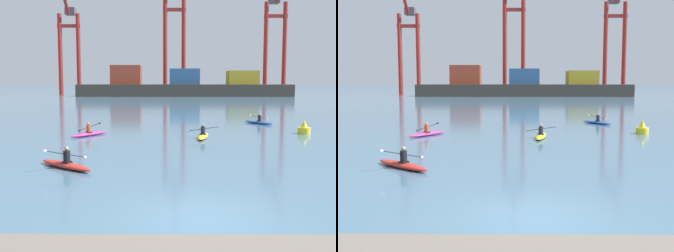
% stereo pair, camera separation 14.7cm
% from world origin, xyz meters
% --- Properties ---
extents(ground_plane, '(800.00, 800.00, 0.00)m').
position_xyz_m(ground_plane, '(0.00, 0.00, 0.00)').
color(ground_plane, '#476B84').
extents(container_barge, '(54.61, 9.33, 7.95)m').
position_xyz_m(container_barge, '(2.23, 96.20, 2.56)').
color(container_barge, '#38332D').
rests_on(container_barge, ground).
extents(gantry_crane_west, '(6.35, 16.76, 33.39)m').
position_xyz_m(gantry_crane_west, '(-29.33, 105.55, 15.88)').
color(gantry_crane_west, maroon).
rests_on(gantry_crane_west, ground).
extents(gantry_crane_west_mid, '(6.38, 19.26, 36.34)m').
position_xyz_m(gantry_crane_west_mid, '(0.21, 105.44, 18.57)').
color(gantry_crane_west_mid, maroon).
rests_on(gantry_crane_west_mid, ground).
extents(gantry_crane_east_mid, '(6.47, 17.84, 33.15)m').
position_xyz_m(gantry_crane_east_mid, '(28.42, 105.67, 17.26)').
color(gantry_crane_east_mid, maroon).
rests_on(gantry_crane_east_mid, ground).
extents(channel_buoy, '(0.90, 0.90, 1.00)m').
position_xyz_m(channel_buoy, '(8.76, 18.36, 0.36)').
color(channel_buoy, yellow).
rests_on(channel_buoy, ground).
extents(kayak_yellow, '(2.24, 3.45, 0.95)m').
position_xyz_m(kayak_yellow, '(1.33, 16.05, 0.17)').
color(kayak_yellow, yellow).
rests_on(kayak_yellow, ground).
extents(kayak_red, '(2.98, 2.66, 0.96)m').
position_xyz_m(kayak_red, '(-5.35, 6.40, 0.17)').
color(kayak_red, red).
rests_on(kayak_red, ground).
extents(kayak_blue, '(2.35, 3.18, 0.95)m').
position_xyz_m(kayak_blue, '(6.98, 25.32, 0.17)').
color(kayak_blue, '#2856B2').
rests_on(kayak_blue, ground).
extents(kayak_magenta, '(2.38, 3.17, 1.01)m').
position_xyz_m(kayak_magenta, '(-6.43, 17.11, 0.17)').
color(kayak_magenta, '#C13384').
rests_on(kayak_magenta, ground).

